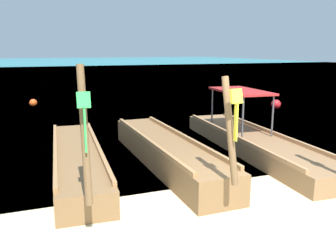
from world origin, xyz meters
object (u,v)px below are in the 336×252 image
Objects in this scene: mooring_buoy_far at (33,103)px; longtail_boat_red_ribbon at (253,141)px; mooring_buoy_near at (276,104)px; longtail_boat_yellow_ribbon at (167,152)px; longtail_boat_green_ribbon at (77,159)px.

longtail_boat_red_ribbon is at bearing -62.23° from mooring_buoy_far.
longtail_boat_yellow_ribbon is at bearing -142.50° from mooring_buoy_near.
mooring_buoy_near is at bearing 37.50° from longtail_boat_yellow_ribbon.
mooring_buoy_far is (-5.78, 10.98, -0.10)m from longtail_boat_red_ribbon.
longtail_boat_yellow_ribbon is at bearing -174.90° from longtail_boat_red_ribbon.
mooring_buoy_far is (-3.04, 11.22, -0.14)m from longtail_boat_yellow_ribbon.
longtail_boat_green_ribbon is 2.19m from longtail_boat_yellow_ribbon.
mooring_buoy_near is (5.31, 5.93, -0.06)m from longtail_boat_red_ribbon.
mooring_buoy_far is at bearing 94.58° from longtail_boat_green_ribbon.
longtail_boat_green_ribbon is 4.91m from longtail_boat_red_ribbon.
longtail_boat_yellow_ribbon is at bearing -74.85° from mooring_buoy_far.
longtail_boat_yellow_ribbon is (2.17, -0.34, 0.05)m from longtail_boat_green_ribbon.
longtail_boat_green_ribbon is 10.92m from mooring_buoy_far.
longtail_boat_green_ribbon reaches higher than longtail_boat_red_ribbon.
longtail_boat_green_ribbon is at bearing 171.20° from longtail_boat_yellow_ribbon.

